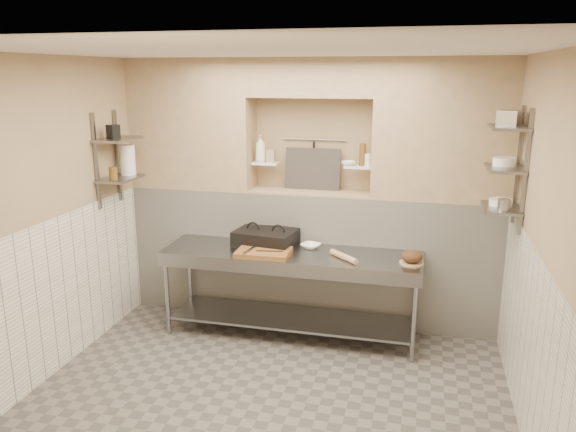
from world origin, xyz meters
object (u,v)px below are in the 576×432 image
(bowl_alcove, at_px, (348,163))
(jug_left, at_px, (128,160))
(bread_loaf, at_px, (412,256))
(prep_table, at_px, (291,277))
(rolling_pin, at_px, (344,257))
(panini_press, at_px, (266,238))
(cutting_board, at_px, (264,252))
(mixing_bowl, at_px, (311,246))
(bottle_soap, at_px, (261,149))

(bowl_alcove, relative_size, jug_left, 0.47)
(bread_loaf, bearing_deg, prep_table, 177.14)
(rolling_pin, distance_m, bread_loaf, 0.64)
(panini_press, bearing_deg, bread_loaf, -0.66)
(cutting_board, relative_size, rolling_pin, 1.38)
(mixing_bowl, distance_m, jug_left, 2.11)
(rolling_pin, bearing_deg, panini_press, 163.23)
(bread_loaf, bearing_deg, bowl_alcove, 139.42)
(bottle_soap, distance_m, bowl_alcove, 0.96)
(bread_loaf, bearing_deg, jug_left, 178.20)
(mixing_bowl, bearing_deg, bowl_alcove, 48.47)
(panini_press, height_order, jug_left, jug_left)
(prep_table, xyz_separation_m, rolling_pin, (0.55, -0.09, 0.29))
(bread_loaf, relative_size, bowl_alcove, 1.35)
(mixing_bowl, xyz_separation_m, jug_left, (-1.92, -0.15, 0.84))
(mixing_bowl, height_order, bread_loaf, bread_loaf)
(mixing_bowl, relative_size, bowl_alcove, 1.33)
(bread_loaf, distance_m, bottle_soap, 1.97)
(bottle_soap, height_order, jug_left, bottle_soap)
(mixing_bowl, bearing_deg, panini_press, -177.97)
(mixing_bowl, bearing_deg, prep_table, -132.04)
(prep_table, height_order, rolling_pin, rolling_pin)
(prep_table, bearing_deg, rolling_pin, -9.37)
(cutting_board, xyz_separation_m, jug_left, (-1.51, 0.17, 0.84))
(bottle_soap, distance_m, jug_left, 1.39)
(panini_press, distance_m, bottle_soap, 0.96)
(bread_loaf, xyz_separation_m, bowl_alcove, (-0.70, 0.60, 0.76))
(panini_press, bearing_deg, prep_table, -20.60)
(panini_press, relative_size, bottle_soap, 2.26)
(prep_table, xyz_separation_m, jug_left, (-1.76, 0.03, 1.13))
(mixing_bowl, relative_size, bottle_soap, 0.66)
(panini_press, distance_m, mixing_bowl, 0.48)
(cutting_board, bearing_deg, mixing_bowl, 37.73)
(mixing_bowl, bearing_deg, rolling_pin, -35.68)
(cutting_board, xyz_separation_m, mixing_bowl, (0.41, 0.32, 0.00))
(rolling_pin, bearing_deg, jug_left, 176.93)
(cutting_board, height_order, bread_loaf, bread_loaf)
(cutting_board, relative_size, bread_loaf, 2.67)
(panini_press, xyz_separation_m, rolling_pin, (0.86, -0.26, -0.05))
(bread_loaf, height_order, jug_left, jug_left)
(rolling_pin, relative_size, jug_left, 1.22)
(bread_loaf, relative_size, bottle_soap, 0.67)
(bottle_soap, bearing_deg, rolling_pin, -31.98)
(prep_table, xyz_separation_m, bread_loaf, (1.19, -0.06, 0.33))
(rolling_pin, height_order, bowl_alcove, bowl_alcove)
(bottle_soap, xyz_separation_m, bowl_alcove, (0.95, 0.00, -0.12))
(cutting_board, bearing_deg, panini_press, 101.90)
(panini_press, distance_m, bowl_alcove, 1.16)
(prep_table, distance_m, bottle_soap, 1.41)
(prep_table, xyz_separation_m, bottle_soap, (-0.46, 0.54, 1.22))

